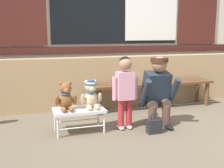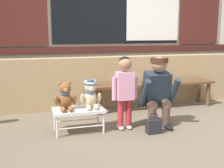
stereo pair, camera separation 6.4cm
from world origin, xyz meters
name	(u,v)px [view 2 (the right image)]	position (x,y,z in m)	size (l,w,h in m)	color
ground_plane	(162,130)	(0.00, 0.00, 0.00)	(60.00, 60.00, 0.00)	brown
brick_low_wall	(125,81)	(0.00, 1.43, 0.42)	(7.47, 0.25, 0.85)	tan
shop_facade	(117,4)	(0.00, 1.94, 1.77)	(7.63, 0.26, 3.53)	beige
wooden_bench_long	(154,86)	(0.37, 1.06, 0.37)	(2.10, 0.40, 0.44)	brown
small_display_bench	(79,111)	(-1.04, 0.27, 0.27)	(0.64, 0.36, 0.30)	silver
teddy_bear_plain	(65,97)	(-1.20, 0.27, 0.46)	(0.28, 0.26, 0.36)	brown
teddy_bear_with_hat	(91,95)	(-0.88, 0.27, 0.47)	(0.28, 0.27, 0.36)	#CCB289
child_standing	(125,85)	(-0.45, 0.20, 0.59)	(0.35, 0.18, 0.96)	#B7282D
adult_crouching	(158,92)	(0.01, 0.17, 0.48)	(0.50, 0.49, 0.95)	brown
handbag_on_ground	(154,126)	(-0.15, -0.07, 0.10)	(0.18, 0.11, 0.27)	#232328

